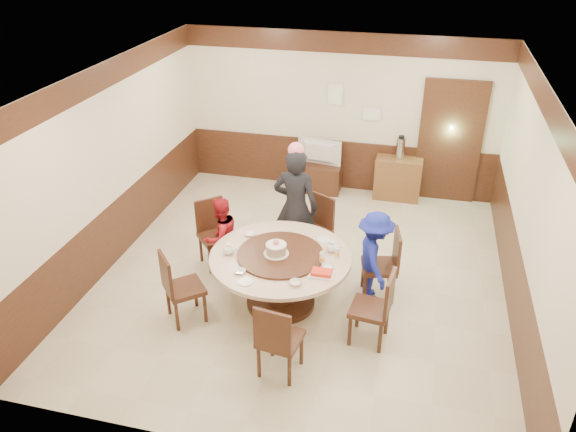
% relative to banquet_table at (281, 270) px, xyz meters
% --- Properties ---
extents(room, '(6.00, 6.04, 2.84)m').
position_rel_banquet_table_xyz_m(room, '(0.15, 0.72, 0.55)').
color(room, beige).
rests_on(room, ground).
extents(banquet_table, '(1.78, 1.78, 0.78)m').
position_rel_banquet_table_xyz_m(banquet_table, '(0.00, 0.00, 0.00)').
color(banquet_table, '#3A1E12').
rests_on(banquet_table, ground).
extents(chair_0, '(0.53, 0.52, 0.97)m').
position_rel_banquet_table_xyz_m(chair_0, '(1.22, 0.50, -0.23)').
color(chair_0, '#3A1E12').
rests_on(chair_0, ground).
extents(chair_1, '(0.60, 0.60, 0.97)m').
position_rel_banquet_table_xyz_m(chair_1, '(0.19, 1.19, -0.23)').
color(chair_1, '#3A1E12').
rests_on(chair_1, ground).
extents(chair_2, '(0.62, 0.62, 0.97)m').
position_rel_banquet_table_xyz_m(chair_2, '(-1.14, 0.72, -0.23)').
color(chair_2, '#3A1E12').
rests_on(chair_2, ground).
extents(chair_3, '(0.62, 0.62, 0.97)m').
position_rel_banquet_table_xyz_m(chair_3, '(-1.09, -0.57, -0.23)').
color(chair_3, '#3A1E12').
rests_on(chair_3, ground).
extents(chair_4, '(0.50, 0.51, 0.97)m').
position_rel_banquet_table_xyz_m(chair_4, '(0.29, -1.19, -0.23)').
color(chair_4, '#3A1E12').
rests_on(chair_4, ground).
extents(chair_5, '(0.50, 0.49, 0.97)m').
position_rel_banquet_table_xyz_m(chair_5, '(1.21, -0.42, -0.23)').
color(chair_5, '#3A1E12').
rests_on(chair_5, ground).
extents(person_standing, '(0.66, 0.44, 1.75)m').
position_rel_banquet_table_xyz_m(person_standing, '(-0.06, 1.07, 0.34)').
color(person_standing, black).
rests_on(person_standing, ground).
extents(person_red, '(0.67, 0.71, 1.16)m').
position_rel_banquet_table_xyz_m(person_red, '(-0.98, 0.53, 0.05)').
color(person_red, maroon).
rests_on(person_red, ground).
extents(person_blue, '(0.70, 0.92, 1.26)m').
position_rel_banquet_table_xyz_m(person_blue, '(1.13, 0.44, 0.10)').
color(person_blue, navy).
rests_on(person_blue, ground).
extents(birthday_cake, '(0.32, 0.32, 0.21)m').
position_rel_banquet_table_xyz_m(birthday_cake, '(-0.05, -0.02, 0.32)').
color(birthday_cake, white).
rests_on(birthday_cake, banquet_table).
extents(teapot_left, '(0.17, 0.15, 0.13)m').
position_rel_banquet_table_xyz_m(teapot_left, '(-0.64, -0.11, 0.28)').
color(teapot_left, white).
rests_on(teapot_left, banquet_table).
extents(teapot_right, '(0.17, 0.15, 0.13)m').
position_rel_banquet_table_xyz_m(teapot_right, '(0.61, 0.25, 0.28)').
color(teapot_right, white).
rests_on(teapot_right, banquet_table).
extents(bowl_0, '(0.14, 0.14, 0.03)m').
position_rel_banquet_table_xyz_m(bowl_0, '(-0.51, 0.38, 0.23)').
color(bowl_0, white).
rests_on(bowl_0, banquet_table).
extents(bowl_1, '(0.15, 0.15, 0.05)m').
position_rel_banquet_table_xyz_m(bowl_1, '(0.32, -0.56, 0.24)').
color(bowl_1, white).
rests_on(bowl_1, banquet_table).
extents(bowl_2, '(0.14, 0.14, 0.03)m').
position_rel_banquet_table_xyz_m(bowl_2, '(-0.38, -0.48, 0.23)').
color(bowl_2, white).
rests_on(bowl_2, banquet_table).
extents(bowl_3, '(0.14, 0.14, 0.05)m').
position_rel_banquet_table_xyz_m(bowl_3, '(0.63, -0.14, 0.24)').
color(bowl_3, white).
rests_on(bowl_3, banquet_table).
extents(saucer_near, '(0.18, 0.18, 0.01)m').
position_rel_banquet_table_xyz_m(saucer_near, '(-0.25, -0.65, 0.22)').
color(saucer_near, white).
rests_on(saucer_near, banquet_table).
extents(saucer_far, '(0.18, 0.18, 0.01)m').
position_rel_banquet_table_xyz_m(saucer_far, '(0.45, 0.50, 0.22)').
color(saucer_far, white).
rests_on(saucer_far, banquet_table).
extents(shrimp_platter, '(0.30, 0.20, 0.06)m').
position_rel_banquet_table_xyz_m(shrimp_platter, '(0.58, -0.30, 0.24)').
color(shrimp_platter, white).
rests_on(shrimp_platter, banquet_table).
extents(bottle_0, '(0.06, 0.06, 0.16)m').
position_rel_banquet_table_xyz_m(bottle_0, '(0.54, -0.06, 0.30)').
color(bottle_0, white).
rests_on(bottle_0, banquet_table).
extents(bottle_1, '(0.06, 0.06, 0.16)m').
position_rel_banquet_table_xyz_m(bottle_1, '(0.70, 0.10, 0.30)').
color(bottle_1, white).
rests_on(bottle_1, banquet_table).
extents(tv_stand, '(0.85, 0.45, 0.50)m').
position_rel_banquet_table_xyz_m(tv_stand, '(-0.20, 3.46, -0.28)').
color(tv_stand, '#3A1E12').
rests_on(tv_stand, ground).
extents(television, '(0.81, 0.23, 0.46)m').
position_rel_banquet_table_xyz_m(television, '(-0.20, 3.46, 0.20)').
color(television, '#959598').
rests_on(television, tv_stand).
extents(side_cabinet, '(0.80, 0.40, 0.75)m').
position_rel_banquet_table_xyz_m(side_cabinet, '(1.24, 3.49, -0.16)').
color(side_cabinet, brown).
rests_on(side_cabinet, ground).
extents(thermos, '(0.15, 0.15, 0.38)m').
position_rel_banquet_table_xyz_m(thermos, '(1.24, 3.49, 0.41)').
color(thermos, silver).
rests_on(thermos, side_cabinet).
extents(notice_left, '(0.25, 0.00, 0.35)m').
position_rel_banquet_table_xyz_m(notice_left, '(0.04, 3.66, 1.22)').
color(notice_left, white).
rests_on(notice_left, room).
extents(notice_right, '(0.30, 0.00, 0.22)m').
position_rel_banquet_table_xyz_m(notice_right, '(0.69, 3.66, 0.92)').
color(notice_right, white).
rests_on(notice_right, room).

